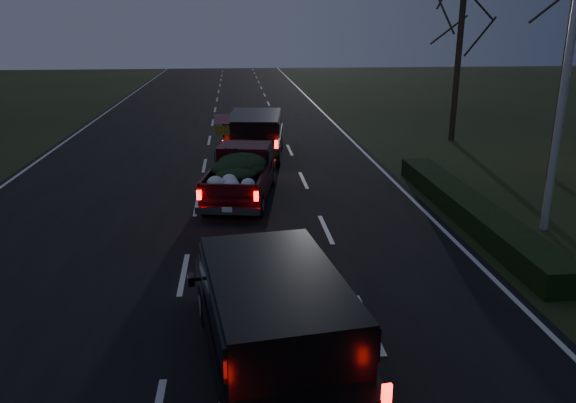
{
  "coord_description": "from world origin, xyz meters",
  "views": [
    {
      "loc": [
        1.23,
        -11.55,
        5.33
      ],
      "look_at": [
        2.43,
        1.06,
        1.3
      ],
      "focal_mm": 35.0,
      "sensor_mm": 36.0,
      "label": 1
    }
  ],
  "objects_px": {
    "light_pole": "(575,17)",
    "pickup_truck": "(241,171)",
    "rear_suv": "(274,310)",
    "lead_suv": "(255,131)"
  },
  "relations": [
    {
      "from": "light_pole",
      "to": "pickup_truck",
      "type": "xyz_separation_m",
      "value": [
        -8.12,
        3.55,
        -4.58
      ]
    },
    {
      "from": "light_pole",
      "to": "pickup_truck",
      "type": "distance_m",
      "value": 9.97
    },
    {
      "from": "pickup_truck",
      "to": "rear_suv",
      "type": "xyz_separation_m",
      "value": [
        0.37,
        -9.31,
        0.16
      ]
    },
    {
      "from": "light_pole",
      "to": "rear_suv",
      "type": "height_order",
      "value": "light_pole"
    },
    {
      "from": "pickup_truck",
      "to": "rear_suv",
      "type": "bearing_deg",
      "value": -77.96
    },
    {
      "from": "light_pole",
      "to": "lead_suv",
      "type": "relative_size",
      "value": 1.71
    },
    {
      "from": "light_pole",
      "to": "rear_suv",
      "type": "distance_m",
      "value": 10.62
    },
    {
      "from": "pickup_truck",
      "to": "lead_suv",
      "type": "relative_size",
      "value": 0.9
    },
    {
      "from": "lead_suv",
      "to": "rear_suv",
      "type": "relative_size",
      "value": 1.05
    },
    {
      "from": "pickup_truck",
      "to": "lead_suv",
      "type": "height_order",
      "value": "pickup_truck"
    }
  ]
}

